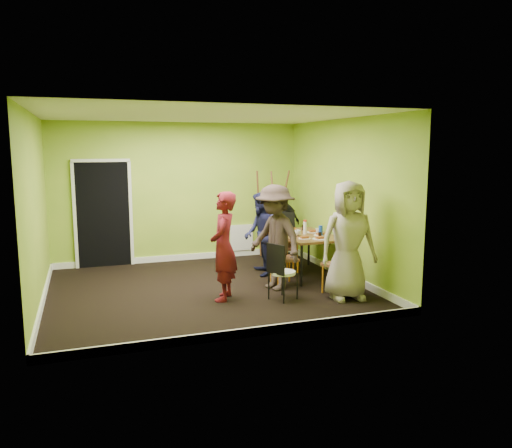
{
  "coord_description": "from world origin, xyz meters",
  "views": [
    {
      "loc": [
        -1.84,
        -7.78,
        2.3
      ],
      "look_at": [
        0.86,
        0.0,
        1.04
      ],
      "focal_mm": 35.0,
      "sensor_mm": 36.0,
      "label": 1
    }
  ],
  "objects": [
    {
      "name": "ground",
      "position": [
        0.0,
        0.0,
        0.0
      ],
      "size": [
        5.0,
        5.0,
        0.0
      ],
      "primitive_type": "plane",
      "color": "black",
      "rests_on": "ground"
    },
    {
      "name": "room_walls",
      "position": [
        -0.02,
        0.04,
        0.99
      ],
      "size": [
        5.04,
        4.54,
        2.82
      ],
      "color": "#7CA52A",
      "rests_on": "ground"
    },
    {
      "name": "dining_table",
      "position": [
        1.93,
        0.32,
        0.7
      ],
      "size": [
        0.9,
        1.5,
        0.75
      ],
      "color": "black",
      "rests_on": "ground"
    },
    {
      "name": "chair_left_far",
      "position": [
        1.41,
        0.49,
        0.61
      ],
      "size": [
        0.49,
        0.49,
        1.08
      ],
      "rotation": [
        0.0,
        0.0,
        -1.67
      ],
      "color": "orange",
      "rests_on": "ground"
    },
    {
      "name": "chair_left_near",
      "position": [
        1.21,
        -0.2,
        0.55
      ],
      "size": [
        0.41,
        0.41,
        0.98
      ],
      "rotation": [
        0.0,
        0.0,
        -1.57
      ],
      "color": "orange",
      "rests_on": "ground"
    },
    {
      "name": "chair_back_end",
      "position": [
        1.92,
        1.32,
        0.72
      ],
      "size": [
        0.47,
        0.54,
        1.03
      ],
      "rotation": [
        0.0,
        0.0,
        3.02
      ],
      "color": "orange",
      "rests_on": "ground"
    },
    {
      "name": "chair_front_end",
      "position": [
        1.96,
        -1.01,
        0.57
      ],
      "size": [
        0.54,
        0.54,
        1.01
      ],
      "rotation": [
        0.0,
        0.0,
        0.37
      ],
      "color": "orange",
      "rests_on": "ground"
    },
    {
      "name": "chair_bentwood",
      "position": [
        0.92,
        -0.96,
        0.49
      ],
      "size": [
        0.46,
        0.46,
        0.88
      ],
      "rotation": [
        0.0,
        0.0,
        -1.12
      ],
      "color": "black",
      "rests_on": "ground"
    },
    {
      "name": "easel",
      "position": [
        1.83,
        1.82,
        0.91
      ],
      "size": [
        0.74,
        0.7,
        1.85
      ],
      "color": "brown",
      "rests_on": "ground"
    },
    {
      "name": "plate_near_left",
      "position": [
        1.64,
        0.7,
        0.76
      ],
      "size": [
        0.26,
        0.26,
        0.01
      ],
      "primitive_type": "cylinder",
      "color": "white",
      "rests_on": "dining_table"
    },
    {
      "name": "plate_near_right",
      "position": [
        1.71,
        -0.1,
        0.76
      ],
      "size": [
        0.21,
        0.21,
        0.01
      ],
      "primitive_type": "cylinder",
      "color": "white",
      "rests_on": "dining_table"
    },
    {
      "name": "plate_far_back",
      "position": [
        1.87,
        0.81,
        0.76
      ],
      "size": [
        0.25,
        0.25,
        0.01
      ],
      "primitive_type": "cylinder",
      "color": "white",
      "rests_on": "dining_table"
    },
    {
      "name": "plate_far_front",
      "position": [
        1.94,
        -0.22,
        0.76
      ],
      "size": [
        0.26,
        0.26,
        0.01
      ],
      "primitive_type": "cylinder",
      "color": "white",
      "rests_on": "dining_table"
    },
    {
      "name": "plate_wall_back",
      "position": [
        2.13,
        0.44,
        0.76
      ],
      "size": [
        0.23,
        0.23,
        0.01
      ],
      "primitive_type": "cylinder",
      "color": "white",
      "rests_on": "dining_table"
    },
    {
      "name": "plate_wall_front",
      "position": [
        2.12,
        0.12,
        0.76
      ],
      "size": [
        0.23,
        0.23,
        0.01
      ],
      "primitive_type": "cylinder",
      "color": "white",
      "rests_on": "dining_table"
    },
    {
      "name": "thermos",
      "position": [
        1.92,
        0.34,
        0.86
      ],
      "size": [
        0.06,
        0.06,
        0.23
      ],
      "primitive_type": "cylinder",
      "color": "white",
      "rests_on": "dining_table"
    },
    {
      "name": "blue_bottle",
      "position": [
        2.09,
        0.05,
        0.84
      ],
      "size": [
        0.07,
        0.07,
        0.19
      ],
      "primitive_type": "cylinder",
      "color": "#173FAD",
      "rests_on": "dining_table"
    },
    {
      "name": "orange_bottle",
      "position": [
        1.81,
        0.52,
        0.79
      ],
      "size": [
        0.03,
        0.03,
        0.08
      ],
      "primitive_type": "cylinder",
      "color": "orange",
      "rests_on": "dining_table"
    },
    {
      "name": "glass_mid",
      "position": [
        1.79,
        0.61,
        0.79
      ],
      "size": [
        0.06,
        0.06,
        0.09
      ],
      "primitive_type": "cylinder",
      "color": "black",
      "rests_on": "dining_table"
    },
    {
      "name": "glass_back",
      "position": [
        2.07,
        0.73,
        0.8
      ],
      "size": [
        0.06,
        0.06,
        0.1
      ],
      "primitive_type": "cylinder",
      "color": "black",
      "rests_on": "dining_table"
    },
    {
      "name": "glass_front",
      "position": [
        2.01,
        -0.08,
        0.8
      ],
      "size": [
        0.06,
        0.06,
        0.1
      ],
      "primitive_type": "cylinder",
      "color": "black",
      "rests_on": "dining_table"
    },
    {
      "name": "cup_a",
      "position": [
        1.7,
        0.21,
        0.8
      ],
      "size": [
        0.13,
        0.13,
        0.11
      ],
      "primitive_type": "imported",
      "color": "white",
      "rests_on": "dining_table"
    },
    {
      "name": "cup_b",
      "position": [
        2.16,
        0.29,
        0.8
      ],
      "size": [
        0.11,
        0.11,
        0.1
      ],
      "primitive_type": "imported",
      "color": "white",
      "rests_on": "dining_table"
    },
    {
      "name": "person_standing",
      "position": [
        0.12,
        -0.64,
        0.83
      ],
      "size": [
        0.61,
        0.71,
        1.66
      ],
      "primitive_type": "imported",
      "rotation": [
        0.0,
        0.0,
        -2.0
      ],
      "color": "maroon",
      "rests_on": "ground"
    },
    {
      "name": "person_left_far",
      "position": [
        1.16,
        0.58,
        0.76
      ],
      "size": [
        0.69,
        0.82,
        1.52
      ],
      "primitive_type": "imported",
      "rotation": [
        0.0,
        0.0,
        -1.74
      ],
      "color": "#151736",
      "rests_on": "ground"
    },
    {
      "name": "person_left_near",
      "position": [
        1.07,
        -0.35,
        0.86
      ],
      "size": [
        0.97,
        1.26,
        1.72
      ],
      "primitive_type": "imported",
      "rotation": [
        0.0,
        0.0,
        -1.23
      ],
      "color": "#302420",
      "rests_on": "ground"
    },
    {
      "name": "person_back_end",
      "position": [
        1.9,
        1.53,
        0.77
      ],
      "size": [
        0.94,
        0.48,
        1.53
      ],
      "primitive_type": "imported",
      "rotation": [
        0.0,
        0.0,
        3.26
      ],
      "color": "black",
      "rests_on": "ground"
    },
    {
      "name": "person_front_end",
      "position": [
        1.92,
        -1.21,
        0.91
      ],
      "size": [
        0.94,
        0.66,
        1.82
      ],
      "primitive_type": "imported",
      "rotation": [
        0.0,
        0.0,
        -0.09
      ],
      "color": "gray",
      "rests_on": "ground"
    }
  ]
}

